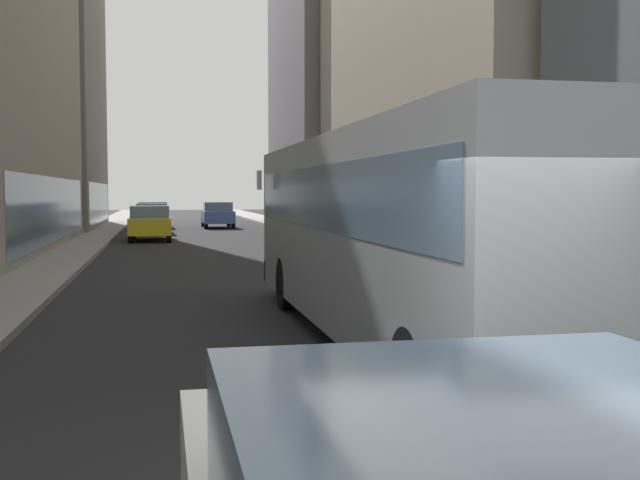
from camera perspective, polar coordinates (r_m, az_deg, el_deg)
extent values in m
plane|color=#232326|center=(39.74, -8.39, 0.29)|extent=(120.00, 120.00, 0.00)
cube|color=gray|center=(39.82, -16.60, 0.29)|extent=(2.40, 110.00, 0.15)
cube|color=#9E9991|center=(40.47, -0.30, 0.49)|extent=(2.40, 110.00, 0.15)
cube|color=slate|center=(30.29, -19.15, 2.15)|extent=(0.08, 18.58, 2.40)
cube|color=slate|center=(49.45, -16.07, 2.68)|extent=(0.08, 14.38, 2.40)
cube|color=slate|center=(33.16, 4.22, 2.44)|extent=(0.08, 21.24, 2.40)
cube|color=slate|center=(54.67, 3.51, 10.94)|extent=(11.78, 15.59, 18.54)
cube|color=slate|center=(52.99, -2.67, 2.87)|extent=(0.08, 14.03, 2.40)
cube|color=#999EA3|center=(11.42, 5.99, 0.69)|extent=(2.55, 11.50, 2.75)
cube|color=slate|center=(11.41, 6.01, 3.17)|extent=(2.57, 11.04, 0.90)
cube|color=black|center=(17.01, 0.13, -2.15)|extent=(2.55, 0.16, 0.44)
cylinder|color=black|center=(14.71, -2.45, -3.25)|extent=(0.30, 1.00, 1.00)
cylinder|color=black|center=(15.23, 5.95, -3.03)|extent=(0.30, 1.00, 1.00)
cylinder|color=black|center=(7.33, 7.41, -10.24)|extent=(0.30, 1.00, 1.00)
cylinder|color=black|center=(8.32, 22.39, -8.81)|extent=(0.30, 1.00, 1.00)
cube|color=silver|center=(16.15, -4.54, 4.46)|extent=(0.08, 0.24, 0.40)
cube|color=black|center=(43.07, -12.38, 1.42)|extent=(1.73, 4.25, 0.75)
cube|color=slate|center=(42.84, -12.39, 2.28)|extent=(1.59, 1.91, 0.55)
cylinder|color=black|center=(44.81, -13.31, 1.01)|extent=(0.22, 0.64, 0.64)
cylinder|color=black|center=(44.80, -11.38, 1.03)|extent=(0.22, 0.64, 0.64)
cylinder|color=black|center=(41.40, -13.45, 0.80)|extent=(0.22, 0.64, 0.64)
cylinder|color=black|center=(41.38, -11.36, 0.83)|extent=(0.22, 0.64, 0.64)
cube|color=yellow|center=(36.54, -12.50, 1.05)|extent=(1.88, 4.32, 0.75)
cube|color=slate|center=(36.31, -12.52, 2.06)|extent=(1.73, 1.94, 0.55)
cylinder|color=black|center=(38.32, -13.70, 0.59)|extent=(0.22, 0.64, 0.64)
cylinder|color=black|center=(38.30, -11.21, 0.62)|extent=(0.22, 0.64, 0.64)
cylinder|color=black|center=(34.84, -13.90, 0.30)|extent=(0.22, 0.64, 0.64)
cylinder|color=black|center=(34.82, -11.17, 0.33)|extent=(0.22, 0.64, 0.64)
cube|color=#4C6BB7|center=(48.96, -7.61, 1.72)|extent=(1.88, 4.11, 0.75)
cube|color=slate|center=(48.74, -7.60, 2.48)|extent=(1.73, 1.85, 0.55)
cylinder|color=black|center=(50.55, -8.68, 1.34)|extent=(0.22, 0.64, 0.64)
cylinder|color=black|center=(50.67, -6.80, 1.37)|extent=(0.22, 0.64, 0.64)
cylinder|color=black|center=(47.29, -8.47, 1.20)|extent=(0.22, 0.64, 0.64)
cylinder|color=black|center=(47.41, -6.46, 1.22)|extent=(0.22, 0.64, 0.64)
cube|color=slate|center=(49.89, -12.29, 1.71)|extent=(1.91, 4.70, 0.75)
cube|color=slate|center=(49.64, -12.30, 2.45)|extent=(1.75, 2.11, 0.55)
cylinder|color=black|center=(51.85, -13.19, 1.35)|extent=(0.22, 0.64, 0.64)
cylinder|color=black|center=(51.83, -11.33, 1.37)|extent=(0.22, 0.64, 0.64)
cylinder|color=black|center=(47.99, -13.31, 1.17)|extent=(0.22, 0.64, 0.64)
cylinder|color=black|center=(47.97, -11.30, 1.20)|extent=(0.22, 0.64, 0.64)
ellipsoid|color=white|center=(6.95, 0.08, -10.73)|extent=(0.22, 0.60, 0.26)
sphere|color=white|center=(7.29, -0.54, -9.31)|extent=(0.20, 0.20, 0.20)
sphere|color=black|center=(7.29, -1.04, -9.16)|extent=(0.07, 0.07, 0.07)
sphere|color=black|center=(7.31, -0.10, -9.12)|extent=(0.07, 0.07, 0.07)
cylinder|color=white|center=(6.56, 0.81, -11.15)|extent=(0.03, 0.16, 0.19)
cylinder|color=white|center=(7.22, -0.83, -12.89)|extent=(0.06, 0.06, 0.40)
cylinder|color=white|center=(7.25, 0.29, -12.83)|extent=(0.06, 0.06, 0.40)
cylinder|color=white|center=(6.83, -0.14, -13.87)|extent=(0.06, 0.06, 0.40)
cylinder|color=white|center=(6.85, 1.04, -13.80)|extent=(0.06, 0.06, 0.40)
sphere|color=black|center=(7.04, 0.32, -10.20)|extent=(0.04, 0.04, 0.04)
sphere|color=black|center=(6.85, -0.28, -10.75)|extent=(0.04, 0.04, 0.04)
sphere|color=black|center=(6.77, 0.57, -10.60)|extent=(0.04, 0.04, 0.04)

